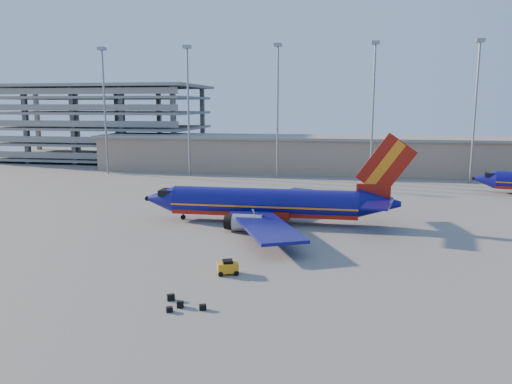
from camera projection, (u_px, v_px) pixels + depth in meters
ground at (265, 230)px, 64.16m from camera, size 220.00×220.00×0.00m
terminal_building at (347, 154)px, 117.80m from camera, size 122.00×16.00×8.50m
parking_garage at (97, 119)px, 145.01m from camera, size 62.00×32.00×21.40m
light_mast_row at (325, 97)px, 104.79m from camera, size 101.60×1.60×28.65m
aircraft_main at (270, 204)px, 67.39m from camera, size 36.61×35.25×12.40m
baggage_tug at (228, 267)px, 47.09m from camera, size 2.26×1.81×1.41m
luggage_pile at (180, 304)px, 39.59m from camera, size 3.79×2.80×0.55m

